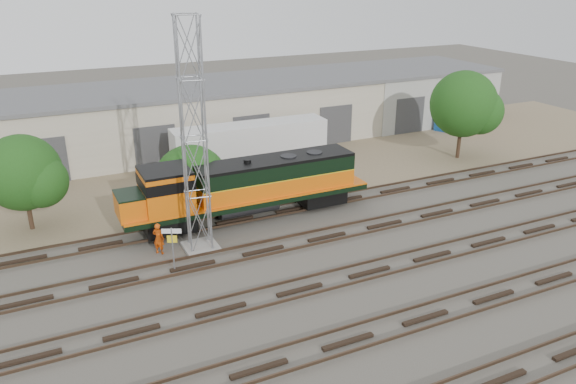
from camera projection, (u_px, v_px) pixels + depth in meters
name	position (u px, v px, depth m)	size (l,w,h in m)	color
ground	(340.00, 249.00, 31.23)	(140.00, 140.00, 0.00)	#47423A
dirt_strip	(243.00, 169.00, 43.82)	(80.00, 16.00, 0.02)	#726047
tracks	(370.00, 272.00, 28.68)	(80.00, 20.40, 0.28)	black
warehouse	(210.00, 114.00, 49.57)	(58.40, 10.40, 5.30)	beige
locomotive	(244.00, 187.00, 34.14)	(15.59, 2.74, 3.75)	black
signal_tower	(194.00, 143.00, 29.03)	(1.85, 1.85, 12.52)	gray
sign_post	(172.00, 241.00, 28.30)	(0.93, 0.45, 2.45)	gray
worker	(159.00, 238.00, 30.42)	(0.65, 0.43, 1.80)	#D4480B
semi_trailer	(254.00, 141.00, 42.84)	(11.99, 2.73, 3.67)	silver
dumpster_blue	(445.00, 123.00, 54.06)	(1.60, 1.50, 1.50)	#154A94
dumpster_red	(467.00, 124.00, 53.88)	(1.50, 1.40, 1.40)	maroon
tree_west	(27.00, 175.00, 32.31)	(4.67, 4.44, 5.81)	#382619
tree_mid	(196.00, 184.00, 35.18)	(4.94, 4.71, 4.71)	#382619
tree_east	(468.00, 106.00, 44.74)	(5.57, 5.30, 7.16)	#382619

